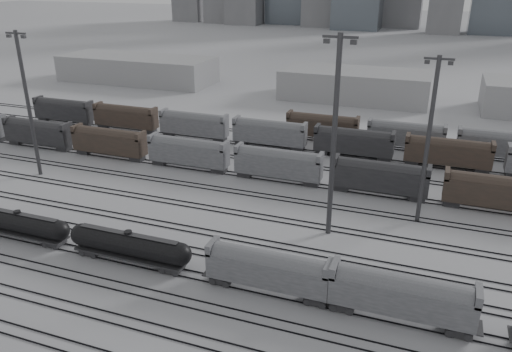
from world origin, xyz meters
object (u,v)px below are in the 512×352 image
(tank_car_b, at_px, (129,245))
(hopper_car_b, at_px, (402,294))
(tank_car_a, at_px, (19,223))
(light_mast_c, at_px, (334,134))
(hopper_car_a, at_px, (268,268))

(tank_car_b, height_order, hopper_car_b, hopper_car_b)
(hopper_car_b, bearing_deg, tank_car_a, 180.00)
(tank_car_a, relative_size, tank_car_b, 0.95)
(tank_car_a, xyz_separation_m, light_mast_c, (38.39, 15.73, 11.90))
(tank_car_a, bearing_deg, hopper_car_a, 0.00)
(hopper_car_b, bearing_deg, tank_car_b, 180.00)
(tank_car_b, height_order, light_mast_c, light_mast_c)
(tank_car_a, relative_size, light_mast_c, 0.59)
(tank_car_a, distance_m, tank_car_b, 17.13)
(tank_car_b, bearing_deg, hopper_car_b, 0.00)
(light_mast_c, bearing_deg, hopper_car_a, -102.07)
(tank_car_b, height_order, hopper_car_a, hopper_car_a)
(tank_car_b, xyz_separation_m, hopper_car_a, (17.90, 0.00, 0.71))
(tank_car_a, bearing_deg, hopper_car_b, 0.00)
(hopper_car_b, bearing_deg, hopper_car_a, 180.00)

